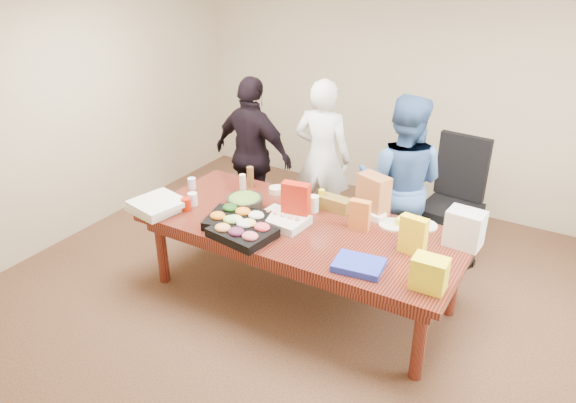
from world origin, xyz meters
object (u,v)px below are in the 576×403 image
Objects in this scene: conference_table at (301,262)px; sheet_cake at (283,220)px; person_right at (401,184)px; office_chair at (451,205)px; salad_bowl at (245,203)px; person_center at (322,158)px.

conference_table is 6.66× the size of sheet_cake.
person_right is (0.53, 0.99, 0.50)m from conference_table.
conference_table is at bearing -119.79° from office_chair.
salad_bowl is (-1.55, -1.33, 0.20)m from office_chair.
salad_bowl is at bearing -133.99° from office_chair.
office_chair is 3.58× the size of salad_bowl.
salad_bowl is at bearing 175.67° from sheet_cake.
conference_table is 1.63× the size of person_center.
sheet_cake is (-0.68, -1.05, -0.09)m from person_right.
conference_table is 1.60× the size of person_right.
person_center is at bearing 109.68° from conference_table.
sheet_cake is 1.25× the size of salad_bowl.
sheet_cake is (-0.15, -0.06, 0.41)m from conference_table.
office_chair is 1.79m from sheet_cake.
office_chair is at bearing 54.74° from conference_table.
conference_table is 0.44m from sheet_cake.
person_center is (-1.39, -0.10, 0.26)m from office_chair.
person_center reaches higher than salad_bowl.
person_right is at bearing 61.96° from conference_table.
person_right is at bearing -134.68° from office_chair.
person_center reaches higher than conference_table.
office_chair is 0.69× the size of person_right.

